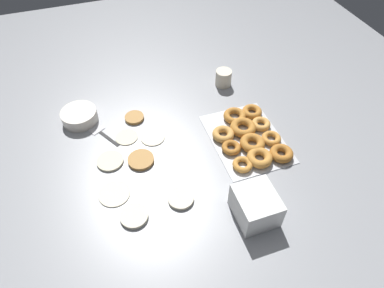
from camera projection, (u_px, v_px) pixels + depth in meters
name	position (u px, v px, depth m)	size (l,w,h in m)	color
ground_plane	(164.00, 155.00, 1.42)	(3.00, 3.00, 0.00)	gray
pancake_0	(141.00, 161.00, 1.39)	(0.11, 0.11, 0.01)	#B27F42
pancake_1	(153.00, 137.00, 1.48)	(0.11, 0.11, 0.01)	beige
pancake_2	(134.00, 216.00, 1.22)	(0.10, 0.10, 0.01)	beige
pancake_3	(127.00, 137.00, 1.48)	(0.10, 0.10, 0.01)	beige
pancake_4	(110.00, 161.00, 1.39)	(0.11, 0.11, 0.01)	beige
pancake_5	(180.00, 199.00, 1.27)	(0.10, 0.10, 0.01)	beige
pancake_6	(114.00, 193.00, 1.29)	(0.12, 0.12, 0.01)	beige
pancake_7	(134.00, 118.00, 1.56)	(0.09, 0.09, 0.01)	#B27F42
donut_tray	(249.00, 137.00, 1.46)	(0.39, 0.30, 0.04)	silver
batter_bowl	(79.00, 116.00, 1.54)	(0.16, 0.16, 0.05)	silver
container_stack	(256.00, 206.00, 1.19)	(0.15, 0.14, 0.11)	white
paper_cup	(223.00, 78.00, 1.71)	(0.08, 0.08, 0.08)	beige
spatula	(96.00, 129.00, 1.52)	(0.22, 0.15, 0.01)	black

